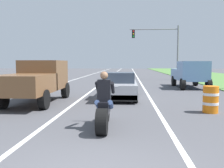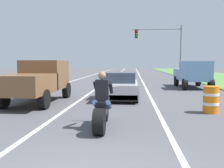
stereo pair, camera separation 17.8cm
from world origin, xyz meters
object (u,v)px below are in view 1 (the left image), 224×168
(construction_barrel_nearest, at_px, (211,99))
(pickup_truck_right_shoulder_light_blue, at_px, (190,73))
(traffic_light_mast_near, at_px, (162,43))
(sports_car_silver, at_px, (119,86))
(pickup_truck_left_lane_brown, at_px, (37,79))
(motorcycle_with_rider, at_px, (104,108))

(construction_barrel_nearest, bearing_deg, pickup_truck_right_shoulder_light_blue, 80.91)
(pickup_truck_right_shoulder_light_blue, relative_size, traffic_light_mast_near, 0.80)
(sports_car_silver, relative_size, pickup_truck_left_lane_brown, 0.90)
(motorcycle_with_rider, relative_size, pickup_truck_right_shoulder_light_blue, 0.46)
(motorcycle_with_rider, height_order, pickup_truck_left_lane_brown, pickup_truck_left_lane_brown)
(traffic_light_mast_near, height_order, construction_barrel_nearest, traffic_light_mast_near)
(sports_car_silver, relative_size, pickup_truck_right_shoulder_light_blue, 0.90)
(sports_car_silver, distance_m, pickup_truck_left_lane_brown, 4.17)
(sports_car_silver, bearing_deg, pickup_truck_left_lane_brown, -154.96)
(pickup_truck_right_shoulder_light_blue, height_order, traffic_light_mast_near, traffic_light_mast_near)
(pickup_truck_left_lane_brown, bearing_deg, construction_barrel_nearest, -14.05)
(motorcycle_with_rider, height_order, construction_barrel_nearest, motorcycle_with_rider)
(pickup_truck_right_shoulder_light_blue, height_order, construction_barrel_nearest, pickup_truck_right_shoulder_light_blue)
(motorcycle_with_rider, bearing_deg, construction_barrel_nearest, 34.27)
(sports_car_silver, relative_size, traffic_light_mast_near, 0.72)
(pickup_truck_left_lane_brown, bearing_deg, sports_car_silver, 25.04)
(motorcycle_with_rider, xyz_separation_m, sports_car_silver, (0.19, 6.13, 0.04))
(sports_car_silver, distance_m, pickup_truck_right_shoulder_light_blue, 7.82)
(pickup_truck_right_shoulder_light_blue, bearing_deg, motorcycle_with_rider, -113.57)
(pickup_truck_right_shoulder_light_blue, bearing_deg, sports_car_silver, -130.53)
(sports_car_silver, bearing_deg, construction_barrel_nearest, -45.25)
(pickup_truck_left_lane_brown, distance_m, traffic_light_mast_near, 18.90)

